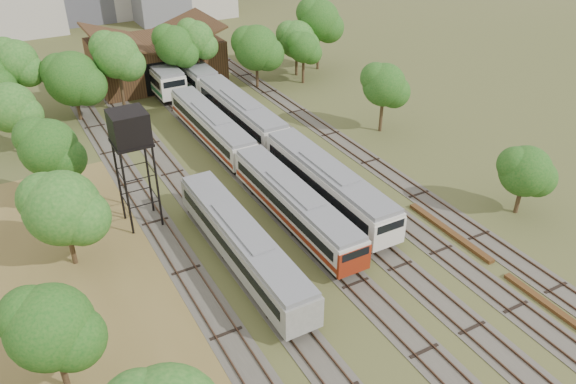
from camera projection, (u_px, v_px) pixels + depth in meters
ground at (486, 375)px, 32.84m from camera, size 240.00×240.00×0.00m
tracks at (276, 188)px, 51.24m from camera, size 24.60×80.00×0.19m
railcar_red_set at (248, 161)px, 51.99m from camera, size 2.73×34.58×3.37m
railcar_green_set at (241, 114)px, 61.05m from camera, size 2.98×52.08×3.68m
railcar_rear at (154, 71)px, 72.77m from camera, size 3.20×16.08×3.97m
old_grey_coach at (242, 244)px, 40.81m from camera, size 2.75×18.00×3.39m
water_tower at (129, 131)px, 42.28m from camera, size 2.84×2.84×9.85m
rail_pile_near at (551, 307)px, 37.60m from camera, size 0.51×7.68×0.26m
rail_pile_far at (449, 232)px, 45.10m from camera, size 0.57×9.09×0.30m
maintenance_shed at (156, 59)px, 74.29m from camera, size 16.45×11.55×7.58m
tree_band_left at (45, 211)px, 38.06m from camera, size 8.68×63.29×8.70m
tree_band_far at (192, 49)px, 68.24m from camera, size 43.48×8.45×9.67m
tree_band_right at (394, 95)px, 58.33m from camera, size 4.57×40.24×7.61m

